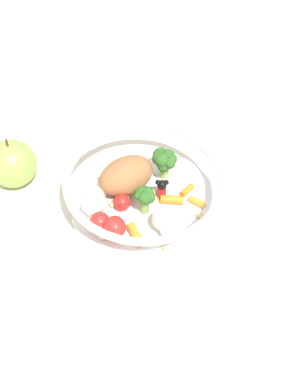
# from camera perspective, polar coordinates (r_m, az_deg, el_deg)

# --- Properties ---
(ground_plane) EXTENTS (2.40, 2.40, 0.00)m
(ground_plane) POSITION_cam_1_polar(r_m,az_deg,el_deg) (0.75, -1.07, -1.50)
(ground_plane) COLOR silver
(food_container) EXTENTS (0.22, 0.22, 0.07)m
(food_container) POSITION_cam_1_polar(r_m,az_deg,el_deg) (0.72, -0.38, -0.10)
(food_container) COLOR white
(food_container) RESTS_ON ground_plane
(loose_apple) EXTENTS (0.07, 0.07, 0.08)m
(loose_apple) POSITION_cam_1_polar(r_m,az_deg,el_deg) (0.78, -14.37, 3.05)
(loose_apple) COLOR #8CB74C
(loose_apple) RESTS_ON ground_plane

